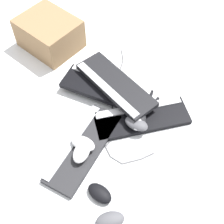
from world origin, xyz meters
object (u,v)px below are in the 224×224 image
Objects in this scene: keyboard_1 at (142,118)px; mouse_3 at (136,124)px; keyboard_2 at (114,90)px; mouse_2 at (82,152)px; mouse_4 at (110,220)px; mouse_6 at (83,144)px; mouse_0 at (139,117)px; cardboard_box at (49,34)px; keyboard_0 at (83,147)px; mouse_1 at (137,120)px; keyboard_4 at (115,85)px; keyboard_3 at (106,88)px; mouse_5 at (100,193)px.

mouse_3 reaches higher than keyboard_1.
keyboard_1 is at bearing 83.09° from keyboard_2.
mouse_4 is at bearing 42.55° from mouse_2.
mouse_6 is at bearing 23.23° from keyboard_2.
mouse_0 is 0.70m from cardboard_box.
mouse_1 reaches higher than keyboard_0.
keyboard_4 reaches higher than mouse_6.
keyboard_4 is at bearing 176.26° from mouse_2.
mouse_4 is at bearing 44.00° from keyboard_2.
mouse_4 is 0.36× the size of cardboard_box.
keyboard_3 is 4.22× the size of mouse_6.
mouse_1 is at bearing 72.98° from keyboard_4.
mouse_6 is at bearing 63.30° from cardboard_box.
cardboard_box is at bearing -32.51° from mouse_5.
mouse_1 is at bearing 81.37° from keyboard_3.
keyboard_2 is 1.03× the size of keyboard_4.
keyboard_4 is (-0.03, 0.03, 0.03)m from keyboard_3.
mouse_1 is 1.00× the size of mouse_5.
keyboard_0 is 1.00× the size of keyboard_2.
mouse_6 reaches higher than keyboard_0.
keyboard_0 is 0.35m from keyboard_4.
keyboard_4 reaches higher than mouse_0.
mouse_2 is at bearing 29.36° from keyboard_3.
keyboard_1 is 0.70m from cardboard_box.
cardboard_box reaches higher than keyboard_2.
keyboard_2 is at bearing -157.18° from keyboard_0.
keyboard_2 is at bearing 91.12° from cardboard_box.
mouse_6 is at bearing 53.70° from mouse_3.
mouse_4 is (0.38, 0.22, -0.03)m from mouse_3.
keyboard_4 reaches higher than mouse_2.
mouse_5 is (0.41, 0.32, -0.05)m from keyboard_4.
mouse_2 is 0.04m from mouse_6.
mouse_6 is at bearing 107.81° from keyboard_0.
mouse_4 is at bearing 43.27° from keyboard_4.
mouse_0 is 0.36× the size of cardboard_box.
cardboard_box reaches higher than mouse_2.
keyboard_0 is 0.04m from mouse_6.
mouse_1 is at bearing 72.73° from keyboard_2.
keyboard_1 is 1.49× the size of cardboard_box.
keyboard_4 reaches higher than keyboard_1.
mouse_0 is 0.04m from mouse_3.
keyboard_4 is 1.48× the size of cardboard_box.
mouse_1 is at bearing -74.44° from mouse_3.
mouse_2 reaches higher than keyboard_2.
mouse_5 is at bearing 39.25° from keyboard_2.
mouse_3 is at bearing 78.04° from keyboard_3.
mouse_5 is (0.39, 0.13, 0.01)m from keyboard_1.
keyboard_4 is 0.63m from mouse_4.
keyboard_2 is at bearing -96.91° from keyboard_1.
mouse_1 reaches higher than mouse_4.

